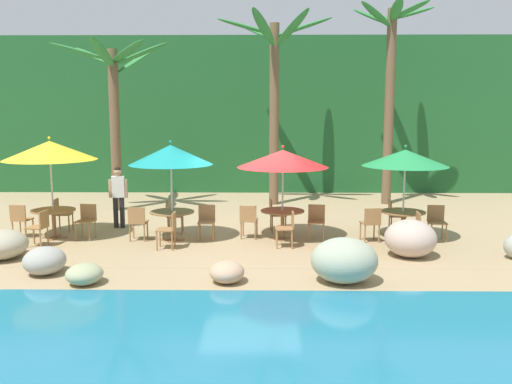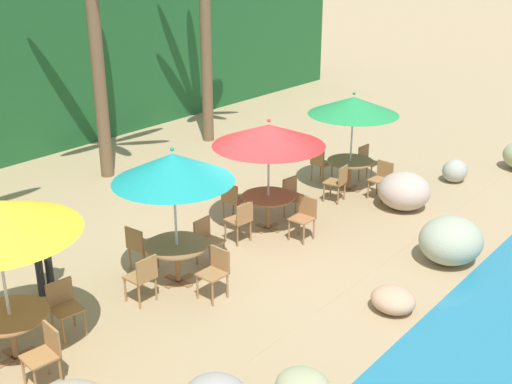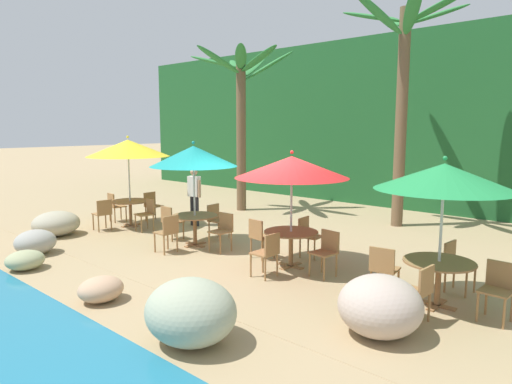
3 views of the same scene
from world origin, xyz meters
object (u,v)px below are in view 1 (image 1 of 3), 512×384
Objects in this scene: umbrella_teal at (171,155)px; umbrella_red at (283,159)px; chair_yellow_right at (40,225)px; chair_teal_seaward at (207,219)px; chair_green_left at (371,222)px; dining_table_red at (282,215)px; palm_tree_nearest at (114,92)px; chair_green_seaward at (437,220)px; chair_yellow_inland at (60,212)px; chair_yellow_left at (20,218)px; chair_teal_inland at (172,214)px; chair_teal_left at (138,221)px; chair_red_right at (288,226)px; dining_table_green at (403,216)px; palm_tree_second at (275,77)px; chair_red_inland at (275,213)px; chair_green_inland at (394,214)px; chair_yellow_seaward at (87,219)px; chair_red_left at (249,219)px; umbrella_green at (405,158)px; chair_green_right at (413,227)px; dining_table_yellow at (53,214)px; umbrella_yellow at (50,150)px; chair_teal_right at (169,228)px; palm_tree_third at (390,71)px; chair_red_seaward at (316,219)px; waiter_in_white at (118,193)px.

umbrella_red is at bearing 3.79° from umbrella_teal.
chair_teal_seaward is at bearing 11.15° from chair_yellow_right.
chair_yellow_right is 8.01m from chair_green_left.
palm_tree_nearest is at bearing 142.33° from dining_table_red.
chair_green_seaward and chair_green_left have the same top height.
palm_tree_nearest reaches higher than chair_yellow_inland.
umbrella_teal is (3.91, -0.21, 1.64)m from chair_yellow_left.
chair_teal_inland is 1.00× the size of chair_teal_left.
chair_red_right is (3.01, -1.51, 0.00)m from chair_teal_inland.
palm_tree_second reaches higher than dining_table_green.
chair_red_inland and chair_green_inland have the same top height.
chair_yellow_seaward and chair_red_left have the same top height.
umbrella_green is at bearing -88.45° from chair_green_inland.
chair_red_left is 1.00× the size of chair_green_right.
chair_red_inland is (4.78, 0.85, 0.00)m from chair_yellow_seaward.
umbrella_green is at bearing -0.71° from dining_table_yellow.
chair_green_right is at bearing -6.21° from umbrella_yellow.
chair_yellow_seaward and chair_teal_right have the same top height.
chair_red_left is 8.11m from palm_tree_third.
chair_red_left is at bearing 179.75° from dining_table_red.
chair_red_right is (-0.75, -0.84, 0.00)m from chair_red_seaward.
chair_red_right is (2.79, 0.19, 0.00)m from chair_teal_right.
chair_yellow_seaward is 1.00× the size of chair_teal_right.
umbrella_green reaches higher than chair_green_seaward.
chair_yellow_seaward is 1.00× the size of chair_yellow_inland.
dining_table_green is (8.81, -0.11, 0.00)m from dining_table_yellow.
waiter_in_white is at bearing 163.52° from chair_green_right.
waiter_in_white is at bearing 155.11° from chair_red_right.
chair_green_right is (6.64, -0.68, 0.00)m from chair_teal_left.
chair_teal_inland is at bearing -3.78° from chair_yellow_inland.
chair_green_inland reaches higher than dining_table_red.
chair_yellow_left is 1.00× the size of chair_teal_right.
chair_yellow_right is at bearing -165.37° from chair_teal_left.
chair_red_right and chair_green_right have the same top height.
umbrella_green is 2.75× the size of chair_green_right.
dining_table_green is (8.82, 0.75, 0.10)m from chair_yellow_right.
chair_green_seaward is at bearing 2.95° from umbrella_green.
chair_yellow_left is at bearing 176.91° from umbrella_teal.
umbrella_teal is 1.05× the size of umbrella_green.
palm_tree_nearest is (-8.20, 4.11, 3.17)m from dining_table_green.
umbrella_teal is 2.28× the size of dining_table_red.
chair_green_inland is at bearing 9.64° from chair_teal_seaward.
waiter_in_white is (-6.64, 1.58, 0.47)m from chair_green_left.
chair_green_inland is 1.34m from chair_green_left.
chair_teal_seaward is 1.06m from chair_red_left.
palm_tree_nearest is (-4.35, 4.01, 3.27)m from chair_red_left.
chair_teal_inland is at bearing 18.02° from chair_yellow_seaward.
chair_yellow_inland and chair_green_left have the same top height.
dining_table_red is 1.26× the size of chair_green_right.
chair_red_seaward is 7.28m from palm_tree_third.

